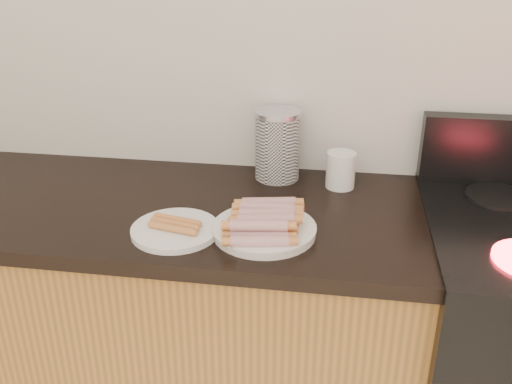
# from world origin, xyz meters

# --- Properties ---
(wall_back) EXTENTS (4.00, 0.04, 2.60)m
(wall_back) POSITION_xyz_m (0.00, 2.00, 1.30)
(wall_back) COLOR silver
(wall_back) RESTS_ON ground
(cabinet_base) EXTENTS (2.20, 0.59, 0.86)m
(cabinet_base) POSITION_xyz_m (-0.70, 1.69, 0.43)
(cabinet_base) COLOR #9E5F29
(cabinet_base) RESTS_ON floor
(counter_slab) EXTENTS (2.20, 0.62, 0.04)m
(counter_slab) POSITION_xyz_m (-0.70, 1.69, 0.88)
(counter_slab) COLOR black
(counter_slab) RESTS_ON cabinet_base
(burner_far_left) EXTENTS (0.18, 0.18, 0.01)m
(burner_far_left) POSITION_xyz_m (0.61, 1.84, 0.92)
(burner_far_left) COLOR black
(burner_far_left) RESTS_ON stove
(main_plate) EXTENTS (0.30, 0.30, 0.02)m
(main_plate) POSITION_xyz_m (-0.01, 1.56, 0.91)
(main_plate) COLOR white
(main_plate) RESTS_ON counter_slab
(side_plate) EXTENTS (0.27, 0.27, 0.02)m
(side_plate) POSITION_xyz_m (-0.23, 1.53, 0.91)
(side_plate) COLOR white
(side_plate) RESTS_ON counter_slab
(hotdog_pile) EXTENTS (0.14, 0.23, 0.05)m
(hotdog_pile) POSITION_xyz_m (-0.01, 1.56, 0.94)
(hotdog_pile) COLOR maroon
(hotdog_pile) RESTS_ON main_plate
(plain_sausages) EXTENTS (0.12, 0.09, 0.02)m
(plain_sausages) POSITION_xyz_m (-0.23, 1.53, 0.93)
(plain_sausages) COLOR #CB6C37
(plain_sausages) RESTS_ON side_plate
(canister) EXTENTS (0.14, 0.14, 0.21)m
(canister) POSITION_xyz_m (-0.02, 1.92, 1.01)
(canister) COLOR silver
(canister) RESTS_ON counter_slab
(mug) EXTENTS (0.11, 0.11, 0.11)m
(mug) POSITION_xyz_m (0.17, 1.88, 0.95)
(mug) COLOR silver
(mug) RESTS_ON counter_slab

